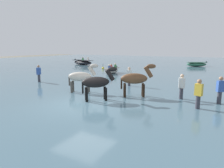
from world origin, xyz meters
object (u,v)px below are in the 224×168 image
person_wading_close (129,78)px  boat_far_inshore (197,64)px  person_onlooker_left (181,88)px  channel_buoy (103,68)px  horse_trailing_bay (136,79)px  person_wading_mid (220,92)px  boat_near_starboard (112,71)px  boat_mid_outer (83,62)px  person_onlooker_right (39,75)px  person_spectator_far (198,96)px  horse_flank_pinto (81,77)px  horse_lead_black (97,83)px

person_wading_close → boat_far_inshore: bearing=82.8°
person_onlooker_left → channel_buoy: 15.59m
horse_trailing_bay → boat_far_inshore: size_ratio=0.70×
person_wading_mid → horse_trailing_bay: bearing=-171.0°
boat_near_starboard → boat_far_inshore: bearing=62.3°
boat_far_inshore → boat_mid_outer: bearing=-160.1°
boat_near_starboard → person_onlooker_left: size_ratio=1.68×
person_onlooker_right → person_spectator_far: bearing=-6.8°
boat_mid_outer → channel_buoy: boat_mid_outer is taller
person_onlooker_right → channel_buoy: 10.56m
horse_flank_pinto → person_spectator_far: size_ratio=1.25×
boat_mid_outer → horse_trailing_bay: bearing=-44.7°
horse_lead_black → horse_trailing_bay: 2.24m
horse_flank_pinto → person_onlooker_left: bearing=13.4°
person_onlooker_left → person_spectator_far: size_ratio=1.00×
boat_near_starboard → boat_mid_outer: 11.85m
horse_lead_black → boat_mid_outer: (-14.18, 17.15, -0.55)m
horse_lead_black → person_wading_close: (-0.24, 4.48, -0.33)m
person_wading_mid → person_spectator_far: (-0.82, -1.39, 0.00)m
horse_trailing_bay → horse_lead_black: bearing=-128.7°
boat_far_inshore → horse_trailing_bay: bearing=-91.9°
boat_far_inshore → boat_near_starboard: bearing=-117.7°
boat_mid_outer → boat_far_inshore: bearing=19.9°
person_spectator_far → person_wading_close: 6.07m
person_wading_mid → person_wading_close: size_ratio=1.00×
boat_near_starboard → person_onlooker_left: 11.37m
person_wading_close → person_onlooker_right: bearing=-163.7°
boat_far_inshore → person_spectator_far: person_spectator_far is taller
horse_lead_black → boat_near_starboard: horse_lead_black is taller
horse_trailing_bay → horse_flank_pinto: 3.36m
person_wading_mid → person_spectator_far: bearing=-120.5°
boat_far_inshore → person_spectator_far: bearing=-83.2°
channel_buoy → horse_flank_pinto: bearing=-63.8°
person_onlooker_right → person_wading_close: (6.98, 2.04, 0.00)m
person_onlooker_left → person_wading_close: (-3.99, 2.03, 0.00)m
horse_flank_pinto → person_onlooker_left: horse_flank_pinto is taller
boat_mid_outer → person_onlooker_left: 23.19m
channel_buoy → horse_lead_black: bearing=-59.2°
person_wading_close → channel_buoy: bearing=131.5°
person_wading_mid → person_onlooker_right: 12.78m
horse_trailing_bay → person_spectator_far: 3.45m
horse_flank_pinto → boat_far_inshore: size_ratio=0.68×
person_wading_mid → channel_buoy: person_wading_mid is taller
person_spectator_far → horse_lead_black: bearing=-168.0°
boat_near_starboard → person_wading_mid: person_wading_mid is taller
horse_trailing_bay → channel_buoy: size_ratio=3.02×
horse_lead_black → person_spectator_far: (4.74, 1.01, -0.33)m
horse_flank_pinto → person_wading_mid: horse_flank_pinto is taller
person_onlooker_left → horse_flank_pinto: bearing=-166.6°
person_spectator_far → channel_buoy: person_spectator_far is taller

